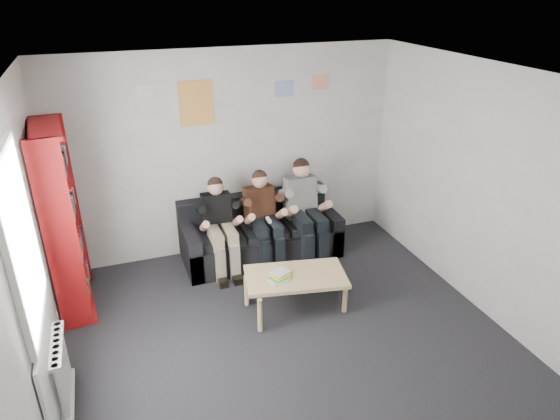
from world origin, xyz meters
name	(u,v)px	position (x,y,z in m)	size (l,w,h in m)	color
room_shell	(302,240)	(0.00, 0.00, 1.35)	(5.00, 5.00, 5.00)	black
sofa	(260,236)	(0.27, 2.11, 0.29)	(2.07, 0.85, 0.80)	black
bookshelf	(63,222)	(-2.06, 1.74, 1.06)	(0.32, 0.96, 2.12)	maroon
coffee_table	(296,279)	(0.26, 0.80, 0.39)	(1.11, 0.61, 0.45)	#D8BC7C
game_cases	(280,276)	(0.07, 0.79, 0.48)	(0.26, 0.24, 0.06)	white
person_left	(220,227)	(-0.31, 1.92, 0.61)	(0.37, 0.78, 1.22)	black
person_middle	(264,220)	(0.27, 1.91, 0.62)	(0.37, 0.80, 1.24)	#4C2919
person_right	(306,211)	(0.84, 1.91, 0.65)	(0.42, 0.89, 1.32)	white
radiator	(63,371)	(-2.15, 0.20, 0.35)	(0.10, 0.64, 0.60)	silver
window	(37,308)	(-2.22, 0.20, 1.03)	(0.05, 1.30, 2.36)	white
poster_large	(196,103)	(-0.40, 2.49, 2.05)	(0.42, 0.01, 0.55)	#F2E255
poster_blue	(284,89)	(0.75, 2.49, 2.15)	(0.25, 0.01, 0.20)	blue
poster_pink	(320,82)	(1.25, 2.49, 2.20)	(0.22, 0.01, 0.18)	#E046AC
poster_sign	(144,90)	(-1.00, 2.49, 2.25)	(0.20, 0.01, 0.14)	white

